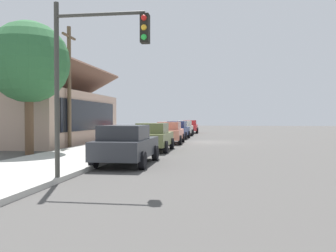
# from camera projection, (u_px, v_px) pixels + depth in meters

# --- Properties ---
(ground_plane) EXTENTS (120.00, 120.00, 0.00)m
(ground_plane) POSITION_uv_depth(u_px,v_px,m) (207.00, 142.00, 28.20)
(ground_plane) COLOR #4C4947
(sidewalk_curb) EXTENTS (60.00, 4.20, 0.16)m
(sidewalk_curb) POSITION_uv_depth(u_px,v_px,m) (137.00, 140.00, 29.02)
(sidewalk_curb) COLOR #B2AFA8
(sidewalk_curb) RESTS_ON ground
(car_charcoal) EXTENTS (4.51, 2.10, 1.59)m
(car_charcoal) POSITION_uv_depth(u_px,v_px,m) (126.00, 144.00, 14.48)
(car_charcoal) COLOR #2D3035
(car_charcoal) RESTS_ON ground
(car_olive) EXTENTS (4.32, 1.96, 1.59)m
(car_olive) POSITION_uv_depth(u_px,v_px,m) (154.00, 137.00, 20.41)
(car_olive) COLOR olive
(car_olive) RESTS_ON ground
(car_coral) EXTENTS (4.48, 2.02, 1.59)m
(car_coral) POSITION_uv_depth(u_px,v_px,m) (170.00, 132.00, 26.49)
(car_coral) COLOR #EA8C75
(car_coral) RESTS_ON ground
(car_navy) EXTENTS (4.39, 1.98, 1.59)m
(car_navy) POSITION_uv_depth(u_px,v_px,m) (178.00, 130.00, 32.49)
(car_navy) COLOR navy
(car_navy) RESTS_ON ground
(car_ivory) EXTENTS (4.50, 2.06, 1.59)m
(car_ivory) POSITION_uv_depth(u_px,v_px,m) (184.00, 128.00, 38.82)
(car_ivory) COLOR silver
(car_ivory) RESTS_ON ground
(car_cherry) EXTENTS (4.59, 2.13, 1.59)m
(car_cherry) POSITION_uv_depth(u_px,v_px,m) (190.00, 126.00, 44.73)
(car_cherry) COLOR red
(car_cherry) RESTS_ON ground
(storefront_building) EXTENTS (13.57, 7.45, 5.75)m
(storefront_building) POSITION_uv_depth(u_px,v_px,m) (46.00, 116.00, 27.06)
(storefront_building) COLOR tan
(storefront_building) RESTS_ON ground
(shade_tree) EXTENTS (4.15, 4.15, 6.81)m
(shade_tree) POSITION_uv_depth(u_px,v_px,m) (29.00, 63.00, 18.36)
(shade_tree) COLOR brown
(shade_tree) RESTS_ON ground
(traffic_light_main) EXTENTS (0.37, 2.79, 5.20)m
(traffic_light_main) POSITION_uv_depth(u_px,v_px,m) (92.00, 61.00, 10.20)
(traffic_light_main) COLOR #383833
(traffic_light_main) RESTS_ON ground
(utility_pole_wooden) EXTENTS (1.80, 0.24, 7.50)m
(utility_pole_wooden) POSITION_uv_depth(u_px,v_px,m) (69.00, 85.00, 22.20)
(utility_pole_wooden) COLOR brown
(utility_pole_wooden) RESTS_ON ground
(fire_hydrant_red) EXTENTS (0.22, 0.22, 0.71)m
(fire_hydrant_red) POSITION_uv_depth(u_px,v_px,m) (171.00, 131.00, 38.19)
(fire_hydrant_red) COLOR red
(fire_hydrant_red) RESTS_ON sidewalk_curb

